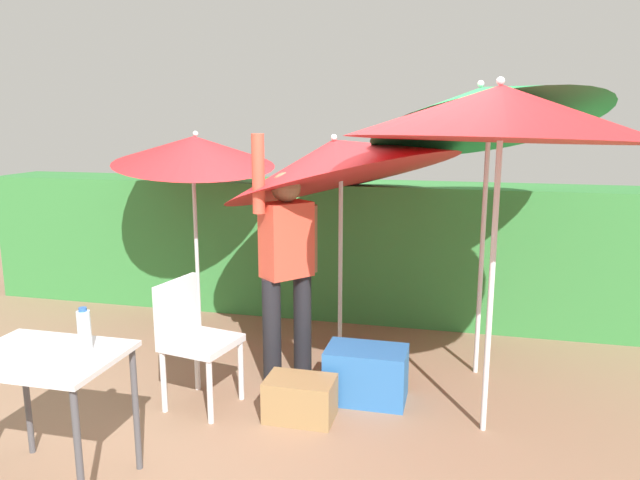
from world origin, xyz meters
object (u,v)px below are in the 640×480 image
at_px(umbrella_yellow, 500,113).
at_px(crate_cardboard, 300,399).
at_px(bottle_water, 84,330).
at_px(umbrella_orange, 194,151).
at_px(chair_plastic, 193,335).
at_px(umbrella_rainbow, 337,160).
at_px(umbrella_navy, 485,107).
at_px(person_vendor, 287,261).
at_px(folding_table, 45,371).
at_px(cooler_box, 366,374).

height_order(umbrella_yellow, crate_cardboard, umbrella_yellow).
height_order(crate_cardboard, bottle_water, bottle_water).
bearing_deg(umbrella_yellow, bottle_water, -152.54).
bearing_deg(umbrella_orange, chair_plastic, -66.91).
distance_m(umbrella_rainbow, umbrella_orange, 1.40).
height_order(umbrella_rainbow, chair_plastic, umbrella_rainbow).
bearing_deg(umbrella_navy, person_vendor, -162.34).
bearing_deg(umbrella_yellow, umbrella_rainbow, 138.26).
bearing_deg(umbrella_navy, bottle_water, -135.81).
xyz_separation_m(umbrella_yellow, chair_plastic, (-1.97, -0.10, -1.50)).
bearing_deg(umbrella_yellow, folding_table, -152.68).
bearing_deg(folding_table, umbrella_yellow, 27.32).
relative_size(umbrella_yellow, bottle_water, 9.34).
distance_m(umbrella_rainbow, umbrella_yellow, 1.64).
distance_m(folding_table, bottle_water, 0.30).
bearing_deg(cooler_box, umbrella_orange, 148.59).
xyz_separation_m(umbrella_rainbow, crate_cardboard, (0.01, -1.20, -1.51)).
bearing_deg(bottle_water, umbrella_yellow, 27.46).
bearing_deg(umbrella_yellow, umbrella_orange, 152.84).
xyz_separation_m(umbrella_orange, umbrella_yellow, (2.57, -1.32, 0.32)).
distance_m(chair_plastic, folding_table, 1.14).
distance_m(umbrella_navy, cooler_box, 2.11).
xyz_separation_m(chair_plastic, folding_table, (-0.33, -1.08, 0.16)).
bearing_deg(person_vendor, umbrella_navy, 17.66).
distance_m(umbrella_orange, cooler_box, 2.56).
bearing_deg(umbrella_rainbow, folding_table, -116.00).
bearing_deg(chair_plastic, umbrella_navy, 27.46).
xyz_separation_m(crate_cardboard, bottle_water, (-0.92, -0.95, 0.74)).
height_order(umbrella_rainbow, umbrella_navy, umbrella_navy).
height_order(umbrella_navy, bottle_water, umbrella_navy).
height_order(umbrella_orange, crate_cardboard, umbrella_orange).
distance_m(umbrella_navy, crate_cardboard, 2.45).
relative_size(umbrella_rainbow, person_vendor, 1.16).
relative_size(person_vendor, crate_cardboard, 4.10).
xyz_separation_m(crate_cardboard, folding_table, (-1.11, -1.05, 0.53)).
xyz_separation_m(person_vendor, chair_plastic, (-0.52, -0.55, -0.42)).
bearing_deg(person_vendor, cooler_box, -17.83).
height_order(person_vendor, bottle_water, person_vendor).
bearing_deg(umbrella_yellow, person_vendor, 162.87).
bearing_deg(chair_plastic, person_vendor, 46.56).
height_order(umbrella_yellow, bottle_water, umbrella_yellow).
height_order(person_vendor, crate_cardboard, person_vendor).
relative_size(umbrella_navy, chair_plastic, 2.88).
height_order(umbrella_orange, umbrella_navy, umbrella_navy).
distance_m(umbrella_rainbow, umbrella_navy, 1.22).
height_order(person_vendor, folding_table, person_vendor).
distance_m(umbrella_orange, umbrella_navy, 2.57).
height_order(umbrella_yellow, person_vendor, umbrella_yellow).
bearing_deg(chair_plastic, umbrella_rainbow, 56.56).
height_order(umbrella_orange, cooler_box, umbrella_orange).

